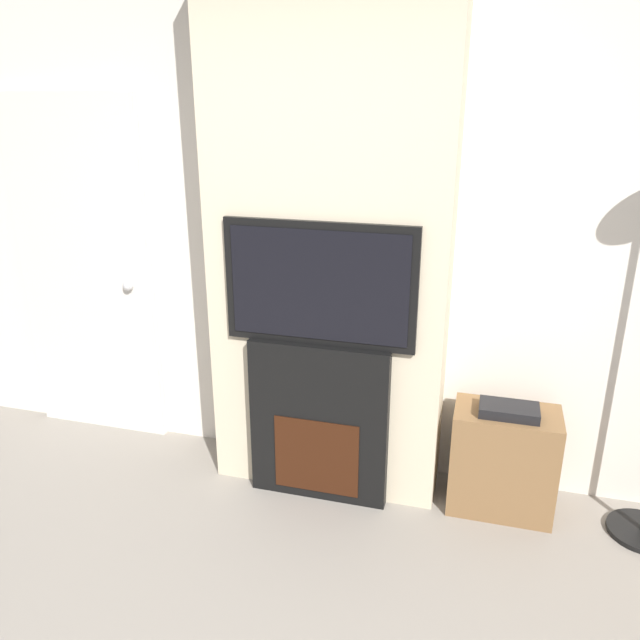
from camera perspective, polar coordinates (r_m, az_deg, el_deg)
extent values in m
cube|color=silver|center=(3.27, 1.80, 8.34)|extent=(6.00, 0.06, 2.70)
cube|color=beige|center=(3.07, 0.88, 7.61)|extent=(1.19, 0.35, 2.70)
cube|color=black|center=(3.24, 0.00, -9.17)|extent=(0.72, 0.14, 0.86)
cube|color=#33160A|center=(3.27, -0.35, -12.39)|extent=(0.44, 0.01, 0.41)
cube|color=black|center=(2.96, 0.00, 3.31)|extent=(0.94, 0.06, 0.60)
cube|color=black|center=(2.93, -0.17, 3.13)|extent=(0.86, 0.01, 0.53)
cube|color=brown|center=(3.34, 16.37, -12.22)|extent=(0.51, 0.30, 0.55)
cube|color=black|center=(3.17, 16.89, -7.89)|extent=(0.28, 0.17, 0.05)
cube|color=silver|center=(3.94, -20.62, 4.03)|extent=(0.86, 0.04, 2.02)
sphere|color=silver|center=(3.75, -17.14, 3.03)|extent=(0.06, 0.06, 0.06)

